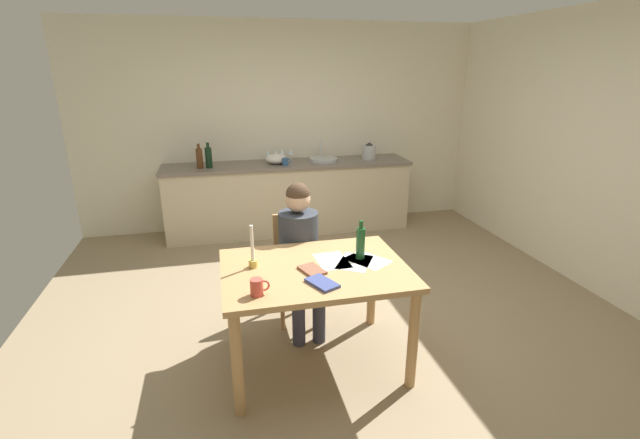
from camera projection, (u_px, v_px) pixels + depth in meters
ground_plane at (333, 320)px, 3.82m from camera, size 5.20×5.20×0.04m
wall_back at (283, 127)px, 5.78m from camera, size 5.20×0.12×2.60m
wall_right at (615, 155)px, 3.95m from camera, size 0.12×5.20×2.60m
kitchen_counter at (289, 197)px, 5.73m from camera, size 3.11×0.64×0.90m
dining_table at (315, 282)px, 3.04m from camera, size 1.25×0.92×0.76m
chair_at_table at (297, 261)px, 3.73m from camera, size 0.40×0.40×0.88m
person_seated at (300, 247)px, 3.54m from camera, size 0.32×0.59×1.19m
coffee_mug at (257, 287)px, 2.62m from camera, size 0.12×0.08×0.10m
candlestick at (253, 255)px, 2.98m from camera, size 0.06×0.06×0.30m
book_magazine at (312, 270)px, 2.94m from camera, size 0.18×0.22×0.02m
book_cookery at (322, 283)px, 2.76m from camera, size 0.20×0.25×0.02m
paper_letter at (367, 260)px, 3.11m from camera, size 0.34×0.36×0.00m
paper_bill at (332, 261)px, 3.10m from camera, size 0.23×0.31×0.00m
paper_envelope at (355, 262)px, 3.08m from camera, size 0.33×0.36×0.00m
wine_bottle_on_table at (361, 243)px, 3.10m from camera, size 0.06×0.06×0.28m
sink_unit at (323, 159)px, 5.67m from camera, size 0.36×0.36×0.24m
bottle_oil at (199, 158)px, 5.24m from camera, size 0.08×0.08×0.29m
bottle_vinegar at (209, 157)px, 5.27m from camera, size 0.08×0.08×0.30m
mixing_bowl at (276, 159)px, 5.51m from camera, size 0.26×0.26×0.12m
stovetop_kettle at (369, 152)px, 5.78m from camera, size 0.18×0.18×0.22m
wine_glass_near_sink at (291, 152)px, 5.69m from camera, size 0.07×0.07×0.15m
wine_glass_by_kettle at (282, 152)px, 5.67m from camera, size 0.07×0.07×0.15m
wine_glass_back_left at (276, 153)px, 5.65m from camera, size 0.07×0.07×0.15m
wine_glass_back_right at (268, 153)px, 5.63m from camera, size 0.07×0.07×0.15m
teacup_on_counter at (285, 162)px, 5.41m from camera, size 0.11×0.07×0.09m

